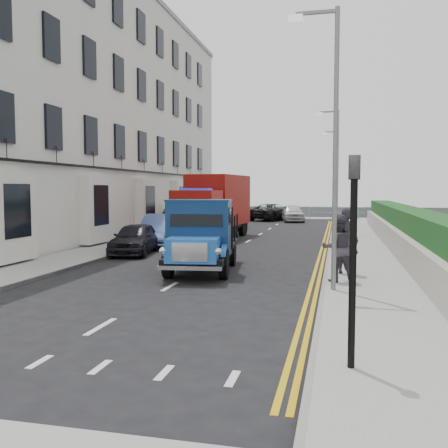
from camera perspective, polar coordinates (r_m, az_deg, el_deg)
ground at (r=15.47m, az=-3.77°, el=-5.76°), size 120.00×120.00×0.00m
pavement_west at (r=25.60m, az=-9.14°, el=-1.77°), size 2.40×38.00×0.12m
pavement_east at (r=23.75m, az=15.06°, el=-2.31°), size 2.60×38.00×0.12m
promenade at (r=43.89m, az=7.17°, el=0.65°), size 30.00×2.50×0.12m
sea_plane at (r=74.77m, az=9.57°, el=1.97°), size 120.00×120.00×0.00m
terrace_west at (r=31.21m, az=-13.91°, el=12.28°), size 6.31×30.20×14.25m
garden_east at (r=23.82m, az=19.70°, el=-0.37°), size 1.45×28.00×1.75m
seafront_railing at (r=43.07m, az=7.07°, el=1.29°), size 13.00×0.08×1.11m
lamp_near at (r=12.67m, az=12.08°, el=10.14°), size 1.23×0.18×7.00m
lamp_mid at (r=28.63m, az=12.58°, el=6.68°), size 1.23×0.18×7.00m
lamp_far at (r=38.62m, az=12.68°, el=5.97°), size 1.23×0.18×7.00m
traffic_signal at (r=7.12m, az=14.57°, el=-0.58°), size 0.16×0.20×3.10m
bedford_lorry at (r=15.38m, az=-2.76°, el=-1.89°), size 2.42×4.97×2.27m
red_lorry at (r=26.23m, az=-1.09°, el=2.20°), size 2.78×6.59×3.36m
parked_car_front at (r=20.46m, az=-10.12°, el=-1.63°), size 1.97×3.87×1.26m
parked_car_mid at (r=23.32m, az=-7.15°, el=-0.68°), size 2.09×4.57×1.45m
parked_car_rear at (r=31.93m, az=0.27°, el=0.52°), size 2.28×4.74×1.33m
seafront_car_left at (r=41.98m, az=5.56°, el=1.38°), size 4.05×5.49×1.39m
seafront_car_right at (r=40.46m, az=7.83°, el=1.27°), size 2.45×4.35×1.40m
pedestrian_east_near at (r=15.11m, az=13.81°, el=-1.89°), size 0.81×0.64×1.96m
pedestrian_east_far at (r=13.84m, az=12.90°, el=-2.70°), size 1.00×0.85×1.82m
pedestrian_west_near at (r=26.59m, az=-6.40°, el=0.47°), size 1.08×0.65×1.73m
pedestrian_west_far at (r=31.48m, az=-6.35°, el=1.04°), size 0.93×0.68×1.75m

